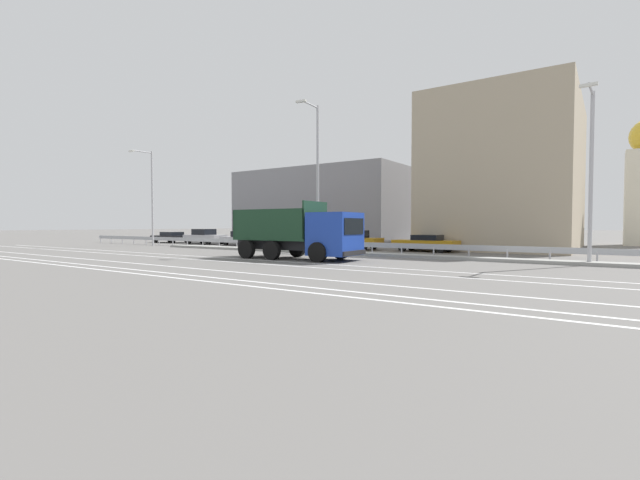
{
  "coord_description": "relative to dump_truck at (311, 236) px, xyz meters",
  "views": [
    {
      "loc": [
        13.85,
        -22.28,
        1.93
      ],
      "look_at": [
        -0.77,
        -0.75,
        1.0
      ],
      "focal_mm": 24.0,
      "sensor_mm": 36.0,
      "label": 1
    }
  ],
  "objects": [
    {
      "name": "parked_car_3",
      "position": [
        -8.85,
        10.18,
        -0.57
      ],
      "size": [
        4.91,
        2.03,
        1.43
      ],
      "rotation": [
        0.0,
        0.0,
        1.62
      ],
      "color": "maroon",
      "rests_on": "ground_plane"
    },
    {
      "name": "lane_strip_4",
      "position": [
        -1.07,
        -8.6,
        -1.29
      ],
      "size": [
        64.33,
        0.16,
        0.01
      ],
      "primitive_type": "cube",
      "color": "silver",
      "rests_on": "ground_plane"
    },
    {
      "name": "background_building_0",
      "position": [
        -13.14,
        21.64,
        2.71
      ],
      "size": [
        19.11,
        11.17,
        8.0
      ],
      "primitive_type": "cube",
      "color": "gray",
      "rests_on": "ground_plane"
    },
    {
      "name": "parked_car_2",
      "position": [
        -14.73,
        9.73,
        -0.61
      ],
      "size": [
        4.75,
        2.05,
        1.34
      ],
      "rotation": [
        0.0,
        0.0,
        1.51
      ],
      "color": "#A3A3A8",
      "rests_on": "ground_plane"
    },
    {
      "name": "parked_car_5",
      "position": [
        2.76,
        10.29,
        -0.65
      ],
      "size": [
        4.67,
        1.92,
        1.21
      ],
      "rotation": [
        0.0,
        0.0,
        1.53
      ],
      "color": "#B27A14",
      "rests_on": "ground_plane"
    },
    {
      "name": "parked_car_1",
      "position": [
        -20.01,
        9.7,
        -0.54
      ],
      "size": [
        4.48,
        2.07,
        1.51
      ],
      "rotation": [
        0.0,
        0.0,
        -1.54
      ],
      "color": "#A3A3A8",
      "rests_on": "ground_plane"
    },
    {
      "name": "median_guardrail",
      "position": [
        -0.18,
        5.69,
        -0.72
      ],
      "size": [
        64.33,
        0.09,
        0.78
      ],
      "color": "#9EA0A5",
      "rests_on": "ground_plane"
    },
    {
      "name": "lane_strip_2",
      "position": [
        -1.07,
        -6.83,
        -1.29
      ],
      "size": [
        64.33,
        0.16,
        0.01
      ],
      "primitive_type": "cube",
      "color": "silver",
      "rests_on": "ground_plane"
    },
    {
      "name": "parked_car_0",
      "position": [
        -25.51,
        9.84,
        -0.67
      ],
      "size": [
        4.58,
        2.18,
        1.17
      ],
      "rotation": [
        0.0,
        0.0,
        1.61
      ],
      "color": "black",
      "rests_on": "ground_plane"
    },
    {
      "name": "lane_strip_1",
      "position": [
        -1.07,
        -3.54,
        -1.29
      ],
      "size": [
        64.33,
        0.16,
        0.01
      ],
      "primitive_type": "cube",
      "color": "silver",
      "rests_on": "ground_plane"
    },
    {
      "name": "median_road_sign",
      "position": [
        -3.82,
        4.6,
        0.02
      ],
      "size": [
        0.85,
        0.16,
        2.41
      ],
      "color": "white",
      "rests_on": "ground_plane"
    },
    {
      "name": "street_lamp_0",
      "position": [
        -21.43,
        4.63,
        3.53
      ],
      "size": [
        0.71,
        2.16,
        8.7
      ],
      "color": "#ADADB2",
      "rests_on": "ground_plane"
    },
    {
      "name": "street_lamp_2",
      "position": [
        12.88,
        4.47,
        3.28
      ],
      "size": [
        0.71,
        2.22,
        8.18
      ],
      "color": "#ADADB2",
      "rests_on": "ground_plane"
    },
    {
      "name": "median_island",
      "position": [
        -0.18,
        4.6,
        -1.2
      ],
      "size": [
        35.38,
        1.1,
        0.18
      ],
      "primitive_type": "cube",
      "color": "gray",
      "rests_on": "ground_plane"
    },
    {
      "name": "ground_plane",
      "position": [
        -0.18,
        3.03,
        -1.29
      ],
      "size": [
        320.0,
        320.0,
        0.0
      ],
      "primitive_type": "plane",
      "color": "#605E5B"
    },
    {
      "name": "dump_truck",
      "position": [
        0.0,
        0.0,
        0.0
      ],
      "size": [
        7.6,
        3.05,
        3.22
      ],
      "rotation": [
        0.0,
        0.0,
        -1.52
      ],
      "color": "#19389E",
      "rests_on": "ground_plane"
    },
    {
      "name": "parked_car_4",
      "position": [
        -3.07,
        9.93,
        -0.55
      ],
      "size": [
        4.85,
        1.87,
        1.5
      ],
      "rotation": [
        0.0,
        0.0,
        1.54
      ],
      "color": "#B27A14",
      "rests_on": "ground_plane"
    },
    {
      "name": "lane_strip_3",
      "position": [
        -1.07,
        -9.44,
        -1.29
      ],
      "size": [
        64.33,
        0.16,
        0.01
      ],
      "primitive_type": "cube",
      "color": "silver",
      "rests_on": "ground_plane"
    },
    {
      "name": "street_lamp_1",
      "position": [
        -2.65,
        4.36,
        4.16
      ],
      "size": [
        0.71,
        2.31,
        9.89
      ],
      "color": "#ADADB2",
      "rests_on": "ground_plane"
    },
    {
      "name": "lane_strip_0",
      "position": [
        -1.07,
        -1.85,
        -1.29
      ],
      "size": [
        64.33,
        0.16,
        0.01
      ],
      "primitive_type": "cube",
      "color": "silver",
      "rests_on": "ground_plane"
    },
    {
      "name": "background_building_1",
      "position": [
        6.49,
        19.04,
        4.63
      ],
      "size": [
        10.47,
        15.66,
        11.84
      ],
      "primitive_type": "cube",
      "color": "tan",
      "rests_on": "ground_plane"
    }
  ]
}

